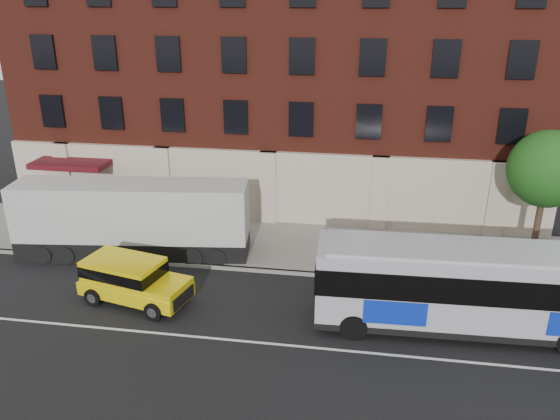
% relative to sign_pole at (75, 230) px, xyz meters
% --- Properties ---
extents(ground, '(120.00, 120.00, 0.00)m').
position_rel_sign_pole_xyz_m(ground, '(8.50, -6.15, -1.45)').
color(ground, black).
rests_on(ground, ground).
extents(sidewalk, '(60.00, 6.00, 0.15)m').
position_rel_sign_pole_xyz_m(sidewalk, '(8.50, 2.85, -1.38)').
color(sidewalk, gray).
rests_on(sidewalk, ground).
extents(kerb, '(60.00, 0.25, 0.15)m').
position_rel_sign_pole_xyz_m(kerb, '(8.50, -0.15, -1.38)').
color(kerb, gray).
rests_on(kerb, ground).
extents(lane_line, '(60.00, 0.12, 0.01)m').
position_rel_sign_pole_xyz_m(lane_line, '(8.50, -5.65, -1.45)').
color(lane_line, silver).
rests_on(lane_line, ground).
extents(building, '(30.00, 12.10, 15.00)m').
position_rel_sign_pole_xyz_m(building, '(8.49, 10.77, 6.13)').
color(building, '#5C1F15').
rests_on(building, sidewalk).
extents(sign_pole, '(0.30, 0.20, 2.50)m').
position_rel_sign_pole_xyz_m(sign_pole, '(0.00, 0.00, 0.00)').
color(sign_pole, slate).
rests_on(sign_pole, ground).
extents(street_tree, '(3.60, 3.60, 6.20)m').
position_rel_sign_pole_xyz_m(street_tree, '(22.04, 3.34, 2.96)').
color(street_tree, '#3E2C1F').
rests_on(street_tree, sidewalk).
extents(city_bus, '(12.59, 3.01, 3.43)m').
position_rel_sign_pole_xyz_m(city_bus, '(18.31, -3.51, 0.44)').
color(city_bus, '#A6A8B1').
rests_on(city_bus, ground).
extents(yellow_suv, '(4.97, 2.91, 1.85)m').
position_rel_sign_pole_xyz_m(yellow_suv, '(4.28, -3.49, -0.39)').
color(yellow_suv, yellow).
rests_on(yellow_suv, ground).
extents(shipping_container, '(11.34, 3.55, 3.72)m').
position_rel_sign_pole_xyz_m(shipping_container, '(2.70, 0.65, 0.39)').
color(shipping_container, black).
rests_on(shipping_container, ground).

